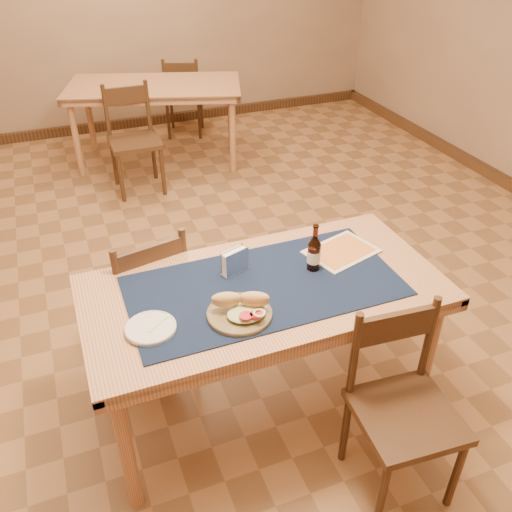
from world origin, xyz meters
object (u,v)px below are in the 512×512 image
object	(u,v)px
chair_main_far	(146,295)
beer_bottle	(314,253)
chair_main_near	(402,405)
sandwich_plate	(241,310)
main_table	(264,301)
napkin_holder	(235,262)
back_table	(155,93)

from	to	relation	value
chair_main_far	beer_bottle	bearing A→B (deg)	-33.79
chair_main_near	sandwich_plate	world-z (taller)	chair_main_near
chair_main_near	beer_bottle	world-z (taller)	beer_bottle
main_table	chair_main_far	xyz separation A→B (m)	(-0.46, 0.52, -0.21)
chair_main_far	napkin_holder	size ratio (longest dim) A/B	6.09
sandwich_plate	napkin_holder	world-z (taller)	napkin_holder
main_table	napkin_holder	bearing A→B (deg)	120.45
beer_bottle	chair_main_near	bearing A→B (deg)	-79.40
back_table	napkin_holder	world-z (taller)	napkin_holder
main_table	beer_bottle	xyz separation A→B (m)	(0.26, 0.04, 0.17)
back_table	chair_main_near	size ratio (longest dim) A/B	2.01
back_table	beer_bottle	distance (m)	3.20
chair_main_far	chair_main_near	size ratio (longest dim) A/B	1.01
main_table	beer_bottle	size ratio (longest dim) A/B	6.93
main_table	chair_main_far	world-z (taller)	chair_main_far
sandwich_plate	napkin_holder	bearing A→B (deg)	75.32
chair_main_far	sandwich_plate	world-z (taller)	chair_main_far
sandwich_plate	beer_bottle	bearing A→B (deg)	24.88
chair_main_far	main_table	bearing A→B (deg)	-48.58
beer_bottle	sandwich_plate	bearing A→B (deg)	-155.12
chair_main_near	sandwich_plate	xyz separation A→B (m)	(-0.54, 0.43, 0.33)
main_table	sandwich_plate	world-z (taller)	sandwich_plate
chair_main_far	beer_bottle	world-z (taller)	beer_bottle
chair_main_near	beer_bottle	distance (m)	0.75
napkin_holder	sandwich_plate	bearing A→B (deg)	-104.68
chair_main_far	beer_bottle	size ratio (longest dim) A/B	3.78
back_table	sandwich_plate	bearing A→B (deg)	-96.36
main_table	chair_main_far	size ratio (longest dim) A/B	1.83
main_table	napkin_holder	distance (m)	0.22
chair_main_far	sandwich_plate	bearing A→B (deg)	-66.70
sandwich_plate	napkin_holder	xyz separation A→B (m)	(0.08, 0.30, 0.03)
beer_bottle	napkin_holder	size ratio (longest dim) A/B	1.61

